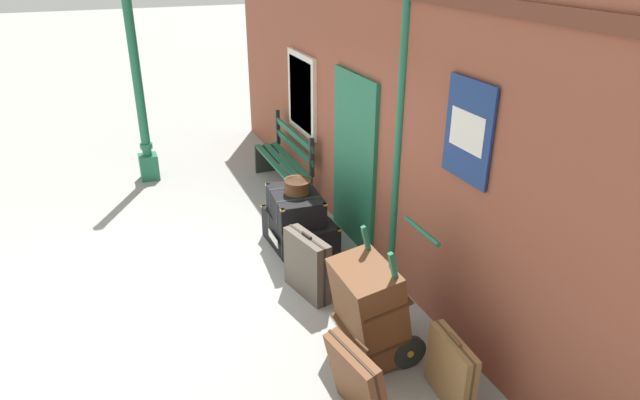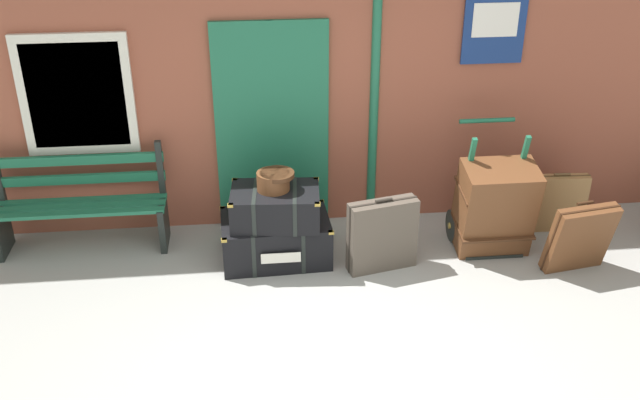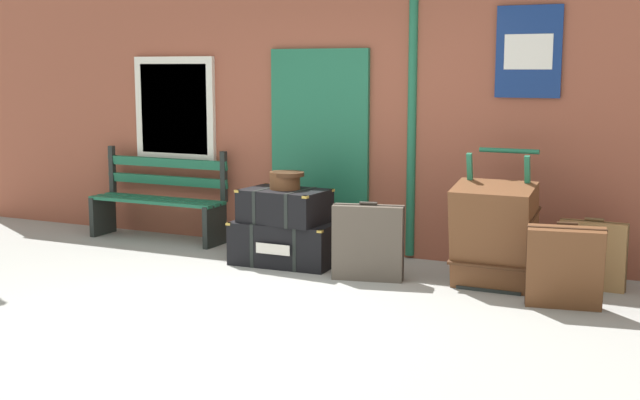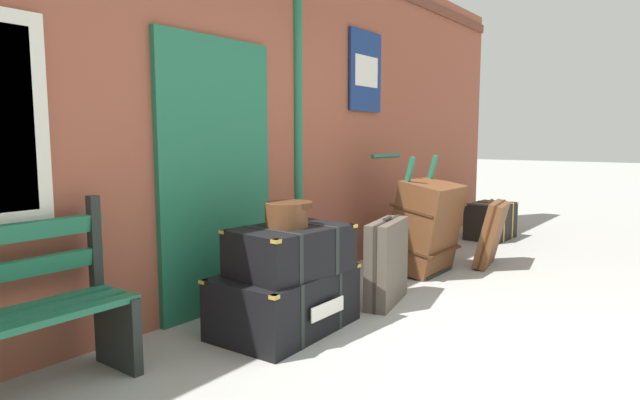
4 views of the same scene
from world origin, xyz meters
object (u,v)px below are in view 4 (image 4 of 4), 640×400
at_px(steamer_trunk_base, 285,300).
at_px(steamer_trunk_middle, 291,250).
at_px(round_hatbox, 287,213).
at_px(suitcase_oxblood, 387,262).
at_px(suitcase_tan, 428,229).
at_px(large_brown_trunk, 426,226).
at_px(corner_trunk, 491,221).
at_px(porters_trolley, 410,244).
at_px(suitcase_olive, 491,234).

bearing_deg(steamer_trunk_base, steamer_trunk_middle, -85.07).
relative_size(round_hatbox, suitcase_oxblood, 0.47).
xyz_separation_m(steamer_trunk_middle, suitcase_oxblood, (0.96, -0.21, -0.24)).
xyz_separation_m(suitcase_tan, suitcase_oxblood, (-1.88, -0.53, 0.04)).
height_order(steamer_trunk_middle, large_brown_trunk, large_brown_trunk).
height_order(steamer_trunk_base, corner_trunk, corner_trunk).
height_order(steamer_trunk_middle, round_hatbox, round_hatbox).
xyz_separation_m(steamer_trunk_middle, large_brown_trunk, (2.06, -0.03, -0.11)).
xyz_separation_m(steamer_trunk_base, steamer_trunk_middle, (0.00, -0.05, 0.37)).
xyz_separation_m(large_brown_trunk, corner_trunk, (2.21, 0.11, -0.23)).
relative_size(steamer_trunk_base, corner_trunk, 1.46).
height_order(porters_trolley, corner_trunk, porters_trolley).
xyz_separation_m(steamer_trunk_base, corner_trunk, (4.27, 0.03, 0.03)).
bearing_deg(suitcase_oxblood, steamer_trunk_base, 164.63).
bearing_deg(steamer_trunk_middle, suitcase_oxblood, -12.58).
bearing_deg(suitcase_olive, suitcase_oxblood, 172.05).
distance_m(steamer_trunk_base, large_brown_trunk, 2.09).
height_order(steamer_trunk_base, suitcase_oxblood, suitcase_oxblood).
xyz_separation_m(steamer_trunk_middle, round_hatbox, (-0.00, 0.03, 0.26)).
xyz_separation_m(steamer_trunk_middle, corner_trunk, (4.27, 0.08, -0.34)).
distance_m(steamer_trunk_middle, suitcase_tan, 2.88).
height_order(porters_trolley, suitcase_oxblood, porters_trolley).
height_order(large_brown_trunk, corner_trunk, large_brown_trunk).
bearing_deg(steamer_trunk_base, suitcase_olive, -10.61).
bearing_deg(corner_trunk, porters_trolley, 178.36).
relative_size(steamer_trunk_middle, suitcase_tan, 1.34).
height_order(suitcase_olive, corner_trunk, suitcase_olive).
distance_m(round_hatbox, suitcase_oxblood, 1.11).
height_order(round_hatbox, suitcase_oxblood, round_hatbox).
xyz_separation_m(porters_trolley, suitcase_tan, (0.78, 0.17, 0.03)).
xyz_separation_m(round_hatbox, suitcase_tan, (2.85, 0.29, -0.54)).
xyz_separation_m(large_brown_trunk, suitcase_tan, (0.78, 0.35, -0.17)).
bearing_deg(suitcase_tan, steamer_trunk_middle, -173.68).
distance_m(steamer_trunk_base, round_hatbox, 0.63).
distance_m(large_brown_trunk, suitcase_olive, 0.80).
bearing_deg(corner_trunk, round_hatbox, -179.28).
height_order(suitcase_tan, corner_trunk, suitcase_tan).
xyz_separation_m(round_hatbox, suitcase_olive, (2.73, -0.49, -0.49)).
xyz_separation_m(suitcase_tan, suitcase_olive, (-0.11, -0.78, 0.05)).
relative_size(large_brown_trunk, corner_trunk, 1.33).
bearing_deg(large_brown_trunk, round_hatbox, 178.32).
xyz_separation_m(steamer_trunk_base, large_brown_trunk, (2.07, -0.09, 0.26)).
bearing_deg(porters_trolley, suitcase_tan, 12.41).
bearing_deg(round_hatbox, steamer_trunk_base, 93.00).
xyz_separation_m(steamer_trunk_base, suitcase_oxblood, (0.97, -0.27, 0.13)).
relative_size(round_hatbox, suitcase_tan, 0.54).
bearing_deg(suitcase_oxblood, round_hatbox, 165.98).
distance_m(steamer_trunk_middle, suitcase_olive, 2.78).
bearing_deg(steamer_trunk_middle, large_brown_trunk, -0.96).
relative_size(steamer_trunk_middle, porters_trolley, 0.72).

